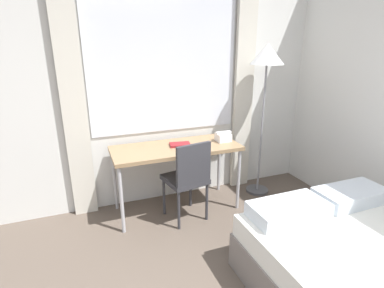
{
  "coord_description": "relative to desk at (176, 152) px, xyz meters",
  "views": [
    {
      "loc": [
        -0.81,
        -0.61,
        1.81
      ],
      "look_at": [
        0.17,
        1.91,
        0.91
      ],
      "focal_mm": 28.0,
      "sensor_mm": 36.0,
      "label": 1
    }
  ],
  "objects": [
    {
      "name": "telephone",
      "position": [
        0.56,
        -0.02,
        0.11
      ],
      "size": [
        0.18,
        0.14,
        0.11
      ],
      "color": "white",
      "rests_on": "desk"
    },
    {
      "name": "desk_chair",
      "position": [
        0.04,
        -0.27,
        -0.18
      ],
      "size": [
        0.46,
        0.46,
        0.9
      ],
      "rotation": [
        0.0,
        0.0,
        0.17
      ],
      "color": "#333338",
      "rests_on": "ground_plane"
    },
    {
      "name": "standing_lamp",
      "position": [
        1.1,
        0.02,
        0.88
      ],
      "size": [
        0.38,
        0.38,
        1.82
      ],
      "color": "#4C4C51",
      "rests_on": "ground_plane"
    },
    {
      "name": "desk",
      "position": [
        0.0,
        0.0,
        0.0
      ],
      "size": [
        1.38,
        0.58,
        0.76
      ],
      "color": "#937551",
      "rests_on": "ground_plane"
    },
    {
      "name": "book",
      "position": [
        0.05,
        0.01,
        0.07
      ],
      "size": [
        0.24,
        0.18,
        0.02
      ],
      "rotation": [
        0.0,
        0.0,
        -0.18
      ],
      "color": "maroon",
      "rests_on": "desk"
    },
    {
      "name": "wall_back_with_window",
      "position": [
        -0.12,
        0.37,
        0.66
      ],
      "size": [
        4.99,
        0.13,
        2.7
      ],
      "color": "silver",
      "rests_on": "ground_plane"
    }
  ]
}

